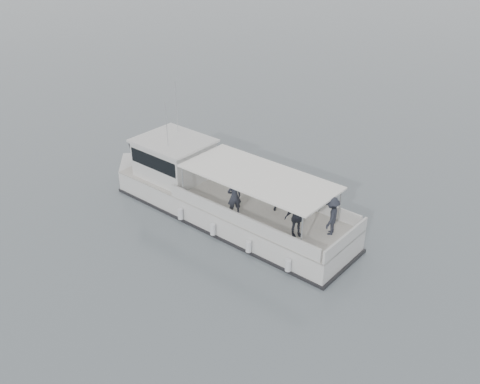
% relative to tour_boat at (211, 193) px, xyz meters
% --- Properties ---
extents(ground, '(1400.00, 1400.00, 0.00)m').
position_rel_tour_boat_xyz_m(ground, '(6.70, 3.44, -0.97)').
color(ground, '#505A5E').
rests_on(ground, ground).
extents(tour_boat, '(14.14, 5.85, 5.90)m').
position_rel_tour_boat_xyz_m(tour_boat, '(0.00, 0.00, 0.00)').
color(tour_boat, silver).
rests_on(tour_boat, ground).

